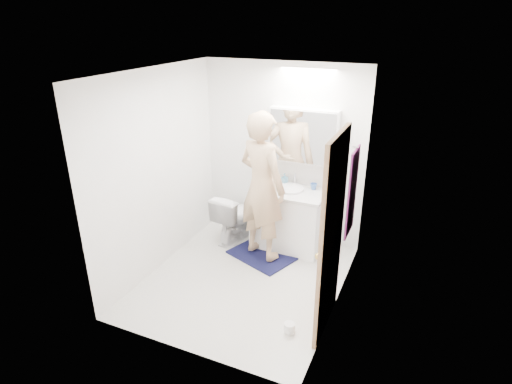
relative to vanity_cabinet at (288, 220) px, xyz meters
The scene contains 23 objects.
floor 1.06m from the vanity_cabinet, 102.03° to the right, with size 2.50×2.50×0.00m, color silver.
ceiling 2.24m from the vanity_cabinet, 102.03° to the right, with size 2.50×2.50×0.00m, color white.
wall_back 0.88m from the vanity_cabinet, 125.82° to the left, with size 2.50×2.50×0.00m, color white.
wall_front 2.37m from the vanity_cabinet, 95.31° to the right, with size 2.50×2.50×0.00m, color white.
wall_left 1.81m from the vanity_cabinet, 143.53° to the right, with size 2.50×2.50×0.00m, color white.
wall_right 1.55m from the vanity_cabinet, 47.18° to the right, with size 2.50×2.50×0.00m, color white.
vanity_cabinet is the anchor object (origin of this frame).
countertop 0.41m from the vanity_cabinet, 116.57° to the right, with size 0.95×0.58×0.04m, color silver.
sink_basin 0.45m from the vanity_cabinet, 90.00° to the left, with size 0.36×0.36×0.03m, color white.
faucet 0.56m from the vanity_cabinet, 90.00° to the left, with size 0.02×0.02×0.16m, color #BABABF.
medicine_cabinet 1.13m from the vanity_cabinet, 65.81° to the left, with size 0.88×0.14×0.70m, color white.
mirror_panel 1.12m from the vanity_cabinet, 54.86° to the left, with size 0.84×0.01×0.66m, color silver.
toilet 0.75m from the vanity_cabinet, behind, with size 0.39×0.68×0.70m, color white.
bath_rug 0.58m from the vanity_cabinet, 119.63° to the right, with size 0.80×0.55×0.02m, color #121438.
person 0.74m from the vanity_cabinet, 119.63° to the right, with size 0.68×0.45×1.87m, color tan.
door 1.69m from the vanity_cabinet, 56.38° to the right, with size 0.04×0.80×2.00m, color #A27C51.
door_knob 1.90m from the vanity_cabinet, 62.68° to the right, with size 0.06×0.06×0.06m, color gold.
towel 1.20m from the vanity_cabinet, 25.44° to the right, with size 0.02×0.42×1.00m, color black.
towel_hook 1.56m from the vanity_cabinet, 25.78° to the right, with size 0.02×0.02×0.07m, color silver.
soap_bottle_a 0.63m from the vanity_cabinet, 153.83° to the left, with size 0.08×0.08×0.20m, color beige.
soap_bottle_b 0.55m from the vanity_cabinet, 125.99° to the left, with size 0.07×0.07×0.15m, color teal.
toothbrush_cup 0.57m from the vanity_cabinet, 30.14° to the left, with size 0.09×0.09×0.08m, color #3F6FBF.
toilet_paper_roll 1.72m from the vanity_cabinet, 69.69° to the right, with size 0.11×0.11×0.10m, color white.
Camera 1 is at (1.81, -3.77, 2.90)m, focal length 29.36 mm.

